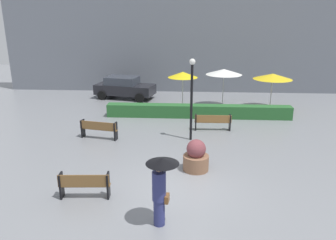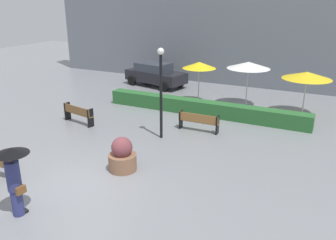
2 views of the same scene
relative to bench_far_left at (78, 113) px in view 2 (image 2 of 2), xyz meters
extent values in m
plane|color=gray|center=(3.95, -4.51, -0.53)|extent=(60.00, 60.00, 0.00)
cube|color=black|center=(1.73, -5.34, -0.10)|extent=(0.08, 0.34, 0.86)
cube|color=brown|center=(0.01, 0.06, -0.06)|extent=(1.86, 0.60, 0.04)
cube|color=brown|center=(-0.02, -0.08, 0.15)|extent=(1.82, 0.41, 0.39)
cube|color=black|center=(-0.84, 0.21, -0.09)|extent=(0.13, 0.34, 0.88)
cube|color=black|center=(0.86, -0.14, -0.09)|extent=(0.13, 0.34, 0.88)
cube|color=olive|center=(5.56, 1.65, -0.10)|extent=(1.89, 0.27, 0.04)
cube|color=olive|center=(5.57, 1.51, 0.11)|extent=(1.88, 0.07, 0.38)
cube|color=black|center=(4.68, 1.61, -0.12)|extent=(0.07, 0.34, 0.84)
cube|color=black|center=(6.44, 1.64, -0.12)|extent=(0.07, 0.34, 0.84)
cylinder|color=navy|center=(3.50, -6.70, -0.14)|extent=(0.32, 0.32, 0.78)
cube|color=black|center=(3.51, -6.64, -0.49)|extent=(0.30, 0.35, 0.08)
cylinder|color=navy|center=(3.50, -6.70, 0.68)|extent=(0.38, 0.38, 0.85)
sphere|color=tan|center=(3.50, -6.70, 1.21)|extent=(0.21, 0.21, 0.21)
cube|color=brown|center=(3.72, -6.70, 0.30)|extent=(0.13, 0.29, 0.22)
cylinder|color=black|center=(3.60, -6.71, 0.98)|extent=(0.02, 0.02, 0.90)
cone|color=black|center=(3.60, -6.71, 1.43)|extent=(0.91, 0.91, 0.16)
cylinder|color=brown|center=(4.60, -3.12, -0.24)|extent=(0.98, 0.98, 0.59)
sphere|color=brown|center=(4.60, -3.12, 0.33)|extent=(0.74, 0.74, 0.74)
cylinder|color=black|center=(4.42, 0.15, 1.27)|extent=(0.12, 0.12, 3.60)
sphere|color=white|center=(4.42, 0.15, 3.18)|extent=(0.28, 0.28, 0.28)
cylinder|color=silver|center=(3.92, 5.69, 0.58)|extent=(0.06, 0.06, 2.22)
cone|color=yellow|center=(3.92, 5.69, 1.68)|extent=(1.87, 1.87, 0.35)
cylinder|color=silver|center=(6.52, 6.25, 0.63)|extent=(0.06, 0.06, 2.33)
cone|color=white|center=(6.52, 6.25, 1.80)|extent=(2.29, 2.29, 0.35)
cylinder|color=silver|center=(9.51, 5.98, 0.52)|extent=(0.06, 0.06, 2.11)
cone|color=yellow|center=(9.51, 5.98, 1.58)|extent=(2.40, 2.40, 0.35)
cube|color=#28602D|center=(4.88, 3.89, -0.16)|extent=(10.72, 0.70, 0.74)
cube|color=slate|center=(3.95, 11.49, 3.84)|extent=(28.00, 1.20, 8.75)
cube|color=black|center=(-0.28, 8.39, 0.14)|extent=(4.47, 2.59, 0.70)
cube|color=#333842|center=(-0.48, 8.44, 0.76)|extent=(2.49, 2.03, 0.55)
cylinder|color=black|center=(1.29, 8.95, -0.21)|extent=(0.67, 0.35, 0.64)
cylinder|color=black|center=(0.93, 7.24, -0.21)|extent=(0.67, 0.35, 0.64)
cylinder|color=black|center=(-1.50, 9.55, -0.21)|extent=(0.67, 0.35, 0.64)
cylinder|color=black|center=(-1.86, 7.84, -0.21)|extent=(0.67, 0.35, 0.64)
camera|label=1|loc=(4.23, -14.64, 5.04)|focal=35.03mm
camera|label=2|loc=(10.98, -12.39, 5.21)|focal=37.60mm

